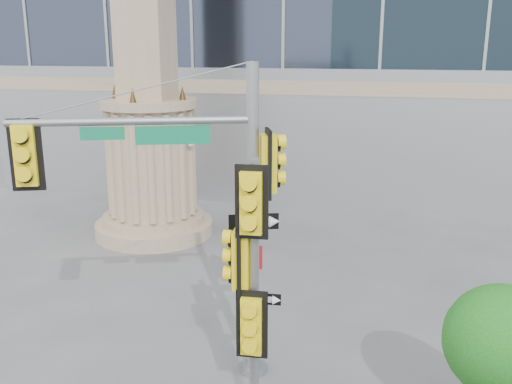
# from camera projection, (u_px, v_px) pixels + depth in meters

# --- Properties ---
(monument) EXTENTS (4.40, 4.40, 16.60)m
(monument) POSITION_uv_depth(u_px,v_px,m) (148.00, 87.00, 20.34)
(monument) COLOR gray
(monument) RESTS_ON ground
(main_signal_pole) EXTENTS (5.01, 2.15, 6.73)m
(main_signal_pole) POSITION_uv_depth(u_px,v_px,m) (193.00, 192.00, 11.47)
(main_signal_pole) COLOR slate
(main_signal_pole) RESTS_ON ground
(secondary_signal_pole) EXTENTS (0.91, 0.67, 5.19)m
(secondary_signal_pole) POSITION_uv_depth(u_px,v_px,m) (250.00, 277.00, 10.12)
(secondary_signal_pole) COLOR slate
(secondary_signal_pole) RESTS_ON ground
(street_tree) EXTENTS (2.01, 1.97, 3.14)m
(street_tree) POSITION_uv_depth(u_px,v_px,m) (503.00, 346.00, 9.72)
(street_tree) COLOR gray
(street_tree) RESTS_ON ground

